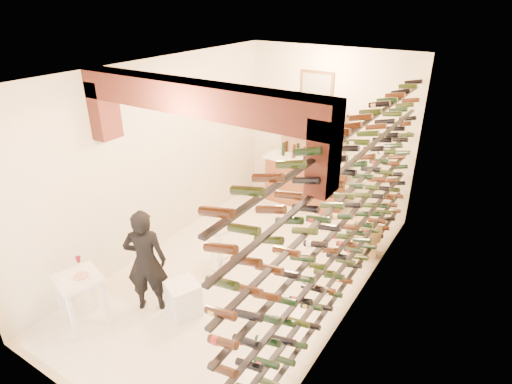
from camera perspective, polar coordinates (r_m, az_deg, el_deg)
ground at (r=6.97m, az=-1.35°, el=-10.59°), size 6.00×6.00×0.00m
room_shell at (r=5.72m, az=-3.05°, el=6.55°), size 3.52×6.02×3.21m
wine_rack at (r=5.55m, az=11.73°, el=-2.51°), size 0.32×5.70×2.56m
back_counter at (r=8.83m, az=6.59°, el=1.53°), size 1.70×0.62×1.29m
back_shelving at (r=8.80m, az=7.51°, el=5.85°), size 1.40×0.31×2.73m
tasting_table at (r=6.08m, az=-22.82°, el=-11.63°), size 0.66×0.66×0.94m
white_stool at (r=6.10m, az=-9.83°, el=-14.11°), size 0.53×0.53×0.51m
person at (r=6.01m, az=-14.73°, el=-9.06°), size 0.68×0.63×1.56m
chrome_barstool at (r=6.84m, az=-4.94°, el=-7.01°), size 0.39×0.39×0.76m
crate_lower at (r=7.54m, az=14.17°, el=-7.09°), size 0.55×0.47×0.28m
crate_upper at (r=7.39m, az=14.41°, el=-5.25°), size 0.58×0.49×0.28m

